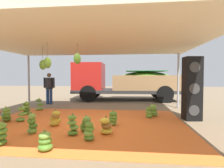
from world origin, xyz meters
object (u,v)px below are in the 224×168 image
Objects in this scene: banana_bunch_13 at (55,119)px; banana_bunch_5 at (26,109)px; banana_bunch_1 at (149,113)px; banana_bunch_4 at (32,124)px; banana_bunch_10 at (86,124)px; worker_0 at (49,86)px; speaker_stack at (192,89)px; banana_bunch_14 at (89,132)px; banana_bunch_7 at (45,142)px; cargo_truck_main at (122,81)px; banana_bunch_2 at (113,119)px; banana_bunch_0 at (73,126)px; banana_bunch_6 at (6,115)px; banana_bunch_12 at (21,115)px; banana_bunch_9 at (154,111)px; banana_bunch_8 at (40,105)px; banana_bunch_15 at (106,126)px.

banana_bunch_5 is at bearing 141.56° from banana_bunch_13.
banana_bunch_4 is (-3.27, -2.19, 0.07)m from banana_bunch_1.
banana_bunch_10 is 5.73m from worker_0.
banana_bunch_1 is 1.73m from speaker_stack.
banana_bunch_13 reaches higher than banana_bunch_14.
cargo_truck_main reaches higher than banana_bunch_7.
banana_bunch_13 is at bearing -172.07° from banana_bunch_2.
banana_bunch_0 is 0.26× the size of speaker_stack.
banana_bunch_10 is 0.92× the size of banana_bunch_13.
banana_bunch_0 is 0.42m from banana_bunch_10.
banana_bunch_6 is at bearing 157.61° from banana_bunch_0.
banana_bunch_4 is at bearing -55.57° from banana_bunch_5.
banana_bunch_12 is (0.47, -1.05, -0.01)m from banana_bunch_5.
cargo_truck_main is at bearing 117.06° from speaker_stack.
worker_0 reaches higher than banana_bunch_6.
banana_bunch_10 is at bearing -134.10° from banana_bunch_2.
banana_bunch_9 is at bearing 15.42° from banana_bunch_6.
banana_bunch_6 is at bearing 144.47° from banana_bunch_4.
speaker_stack is (5.81, 0.83, 0.88)m from banana_bunch_12.
banana_bunch_7 is 4.85m from banana_bunch_8.
banana_bunch_10 is (2.92, -1.92, -0.03)m from banana_bunch_5.
banana_bunch_4 is at bearing -110.20° from banana_bunch_13.
speaker_stack reaches higher than banana_bunch_0.
banana_bunch_12 is at bearing -78.20° from banana_bunch_8.
banana_bunch_10 is (0.50, 1.36, 0.02)m from banana_bunch_7.
banana_bunch_6 is 0.30× the size of worker_0.
banana_bunch_0 is 5.86m from worker_0.
banana_bunch_12 reaches higher than banana_bunch_9.
banana_bunch_0 is at bearing -132.34° from banana_bunch_2.
banana_bunch_8 is 1.14× the size of banana_bunch_13.
banana_bunch_13 is 0.07× the size of cargo_truck_main.
banana_bunch_0 is at bearing 0.61° from banana_bunch_4.
banana_bunch_1 is at bearing 56.73° from banana_bunch_15.
banana_bunch_6 is 1.87m from banana_bunch_13.
banana_bunch_7 is at bearing -60.85° from banana_bunch_8.
banana_bunch_0 is at bearing -44.00° from banana_bunch_13.
speaker_stack is at bearing -24.11° from worker_0.
banana_bunch_8 is at bearing 129.11° from banana_bunch_0.
banana_bunch_8 is (-4.76, 1.03, 0.05)m from banana_bunch_1.
banana_bunch_8 is 0.08× the size of cargo_truck_main.
worker_0 reaches higher than banana_bunch_4.
banana_bunch_2 is 0.92× the size of banana_bunch_6.
banana_bunch_6 is at bearing 165.29° from banana_bunch_15.
banana_bunch_6 is at bearing -89.91° from banana_bunch_5.
banana_bunch_9 is at bearing 45.34° from banana_bunch_2.
banana_bunch_10 reaches higher than banana_bunch_7.
banana_bunch_4 is 1.03× the size of banana_bunch_8.
worker_0 is (-0.37, 1.78, 0.77)m from banana_bunch_8.
banana_bunch_8 is at bearing 126.53° from banana_bunch_13.
banana_bunch_15 is (0.59, -0.16, -0.00)m from banana_bunch_10.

